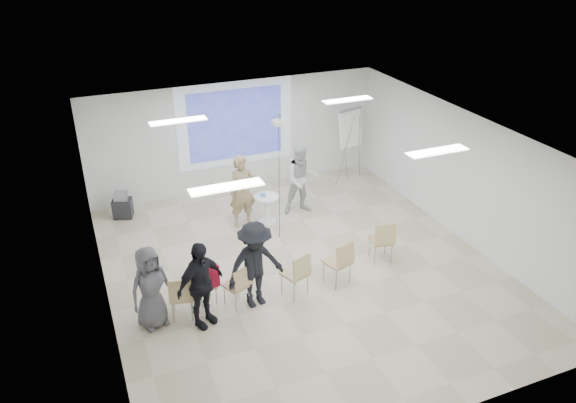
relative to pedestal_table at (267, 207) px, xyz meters
name	(u,v)px	position (x,y,z in m)	size (l,w,h in m)	color
floor	(302,270)	(-0.02, -2.22, -0.47)	(8.00, 9.00, 0.10)	beige
ceiling	(304,135)	(-0.02, -2.22, 2.63)	(8.00, 9.00, 0.10)	white
wall_back	(235,136)	(-0.02, 2.33, 1.08)	(8.00, 0.10, 3.00)	silver
wall_left	(97,246)	(-4.07, -2.22, 1.08)	(0.10, 9.00, 3.00)	silver
wall_right	(465,176)	(4.03, -2.22, 1.08)	(0.10, 9.00, 3.00)	silver
projection_halo	(236,124)	(-0.02, 2.26, 1.43)	(3.20, 0.01, 2.30)	silver
projection_image	(236,124)	(-0.02, 2.25, 1.43)	(2.60, 0.01, 1.90)	#353FB5
pedestal_table	(267,207)	(0.00, 0.00, 0.00)	(0.71, 0.71, 0.75)	white
player_left	(242,187)	(-0.57, 0.11, 0.61)	(0.75, 0.51, 2.06)	#9F8861
player_right	(302,175)	(1.03, 0.22, 0.59)	(0.97, 0.78, 2.02)	silver
controller_left	(246,169)	(-0.39, 0.36, 0.94)	(0.04, 0.11, 0.04)	silver
controller_right	(291,160)	(0.85, 0.47, 0.95)	(0.04, 0.12, 0.04)	white
chair_far_left	(181,295)	(-2.78, -2.92, 0.13)	(0.53, 0.56, 0.93)	tan
chair_left_mid	(206,284)	(-2.24, -2.68, 0.06)	(0.44, 0.46, 0.81)	tan
chair_left_inner	(239,283)	(-1.67, -2.95, 0.11)	(0.56, 0.58, 0.89)	tan
chair_center	(298,272)	(-0.50, -3.08, 0.16)	(0.59, 0.61, 0.97)	tan
chair_right_inner	(340,260)	(0.45, -3.05, 0.18)	(0.59, 0.62, 1.00)	tan
chair_right_far	(383,239)	(1.69, -2.64, 0.17)	(0.55, 0.58, 0.99)	tan
red_jacket	(207,278)	(-2.25, -2.83, 0.30)	(0.48, 0.11, 0.46)	#B0152F
laptop	(236,283)	(-1.70, -2.86, 0.06)	(0.33, 0.24, 0.03)	black
audience_left	(200,279)	(-2.46, -3.20, 0.58)	(1.15, 0.69, 1.98)	black
audience_mid	(255,260)	(-1.35, -3.01, 0.60)	(1.32, 0.72, 2.04)	black
audience_outer	(150,283)	(-3.30, -2.87, 0.50)	(0.89, 0.59, 1.83)	#58575C
flipchart_easel	(350,128)	(3.05, 1.51, 1.14)	(0.90, 0.70, 2.12)	#94979C
av_cart	(122,206)	(-3.26, 1.64, -0.09)	(0.55, 0.49, 0.70)	black
ceiling_projector	(280,128)	(0.08, -0.73, 2.27)	(0.30, 0.25, 3.00)	white
fluor_panel_nw	(178,121)	(-2.02, -0.22, 2.55)	(1.20, 0.30, 0.02)	white
fluor_panel_ne	(347,100)	(1.98, -0.22, 2.55)	(1.20, 0.30, 0.02)	white
fluor_panel_sw	(226,187)	(-2.02, -3.72, 2.55)	(1.20, 0.30, 0.02)	white
fluor_panel_se	(437,151)	(1.98, -3.72, 2.55)	(1.20, 0.30, 0.02)	white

